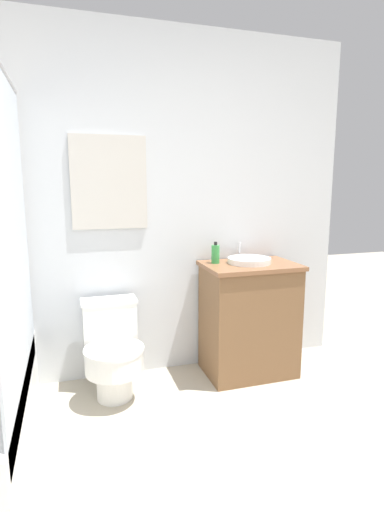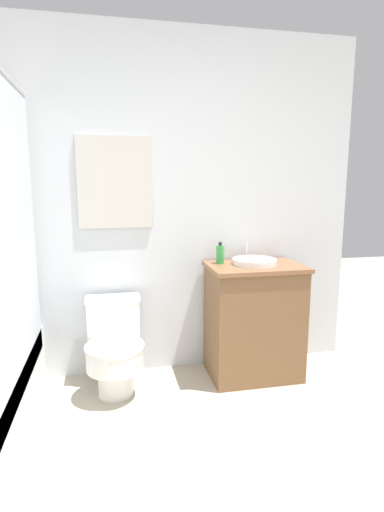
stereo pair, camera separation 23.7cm
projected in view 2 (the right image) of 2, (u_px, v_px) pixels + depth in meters
wall_back at (121, 207)px, 2.87m from camera, size 3.55×0.07×2.50m
toilet at (114, 346)px, 2.73m from camera, size 0.39×0.53×0.63m
vanity at (254, 321)px, 2.94m from camera, size 0.68×0.47×0.84m
sink at (254, 261)px, 2.88m from camera, size 0.32×0.35×0.13m
soap_bottle at (220, 254)px, 2.89m from camera, size 0.06×0.06×0.16m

